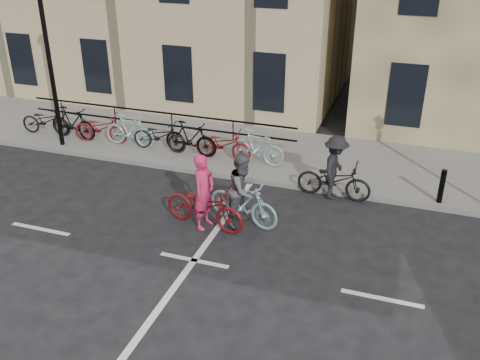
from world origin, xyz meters
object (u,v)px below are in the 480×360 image
(cyclist_pink, at_px, (204,202))
(cyclist_grey, at_px, (243,196))
(lamp_post, at_px, (46,39))
(cyclist_dark, at_px, (334,174))

(cyclist_pink, xyz_separation_m, cyclist_grey, (0.83, 0.43, 0.10))
(lamp_post, distance_m, cyclist_dark, 9.28)
(cyclist_pink, bearing_deg, cyclist_dark, -37.59)
(cyclist_grey, bearing_deg, cyclist_dark, -28.31)
(lamp_post, bearing_deg, cyclist_dark, -3.24)
(lamp_post, bearing_deg, cyclist_grey, -20.01)
(cyclist_dark, bearing_deg, lamp_post, 89.63)
(cyclist_grey, bearing_deg, lamp_post, 83.45)
(lamp_post, relative_size, cyclist_pink, 2.41)
(lamp_post, distance_m, cyclist_pink, 7.41)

